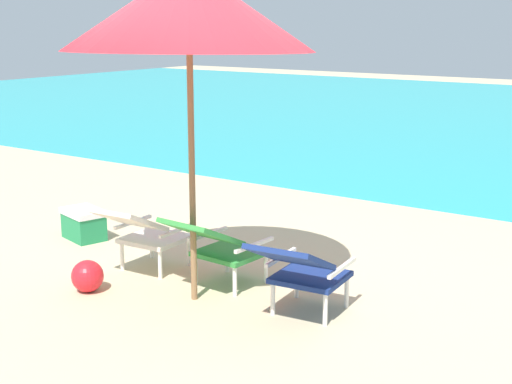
{
  "coord_description": "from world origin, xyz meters",
  "views": [
    {
      "loc": [
        3.6,
        -4.65,
        2.23
      ],
      "look_at": [
        0.0,
        0.56,
        0.75
      ],
      "focal_mm": 51.84,
      "sensor_mm": 36.0,
      "label": 1
    }
  ],
  "objects_px": {
    "lounge_chair_right": "(301,268)",
    "cooler_box": "(84,224)",
    "beach_umbrella_center": "(189,8)",
    "lounge_chair_left": "(142,230)",
    "beach_ball": "(87,276)",
    "lounge_chair_center": "(217,244)"
  },
  "relations": [
    {
      "from": "lounge_chair_center",
      "to": "beach_umbrella_center",
      "type": "relative_size",
      "value": 0.34
    },
    {
      "from": "lounge_chair_left",
      "to": "beach_ball",
      "type": "bearing_deg",
      "value": -96.63
    },
    {
      "from": "beach_umbrella_center",
      "to": "cooler_box",
      "type": "xyz_separation_m",
      "value": [
        -2.02,
        0.67,
        -2.15
      ]
    },
    {
      "from": "lounge_chair_right",
      "to": "cooler_box",
      "type": "relative_size",
      "value": 1.71
    },
    {
      "from": "lounge_chair_center",
      "to": "lounge_chair_right",
      "type": "height_order",
      "value": "same"
    },
    {
      "from": "beach_ball",
      "to": "cooler_box",
      "type": "height_order",
      "value": "cooler_box"
    },
    {
      "from": "lounge_chair_right",
      "to": "cooler_box",
      "type": "height_order",
      "value": "lounge_chair_right"
    },
    {
      "from": "lounge_chair_center",
      "to": "lounge_chair_left",
      "type": "bearing_deg",
      "value": -175.68
    },
    {
      "from": "lounge_chair_left",
      "to": "beach_umbrella_center",
      "type": "bearing_deg",
      "value": -16.41
    },
    {
      "from": "lounge_chair_left",
      "to": "lounge_chair_right",
      "type": "height_order",
      "value": "same"
    },
    {
      "from": "beach_umbrella_center",
      "to": "cooler_box",
      "type": "relative_size",
      "value": 4.92
    },
    {
      "from": "cooler_box",
      "to": "beach_ball",
      "type": "bearing_deg",
      "value": -41.48
    },
    {
      "from": "lounge_chair_right",
      "to": "beach_umbrella_center",
      "type": "distance_m",
      "value": 2.13
    },
    {
      "from": "lounge_chair_right",
      "to": "cooler_box",
      "type": "distance_m",
      "value": 3.0
    },
    {
      "from": "lounge_chair_left",
      "to": "lounge_chair_right",
      "type": "bearing_deg",
      "value": -2.74
    },
    {
      "from": "lounge_chair_left",
      "to": "cooler_box",
      "type": "height_order",
      "value": "lounge_chair_left"
    },
    {
      "from": "lounge_chair_right",
      "to": "beach_umbrella_center",
      "type": "relative_size",
      "value": 0.35
    },
    {
      "from": "lounge_chair_center",
      "to": "beach_ball",
      "type": "height_order",
      "value": "lounge_chair_center"
    },
    {
      "from": "lounge_chair_center",
      "to": "beach_umbrella_center",
      "type": "xyz_separation_m",
      "value": [
        -0.02,
        -0.29,
        1.91
      ]
    },
    {
      "from": "lounge_chair_left",
      "to": "beach_umbrella_center",
      "type": "xyz_separation_m",
      "value": [
        0.78,
        -0.23,
        1.91
      ]
    },
    {
      "from": "beach_umbrella_center",
      "to": "lounge_chair_left",
      "type": "bearing_deg",
      "value": 163.59
    },
    {
      "from": "lounge_chair_right",
      "to": "beach_ball",
      "type": "distance_m",
      "value": 1.87
    }
  ]
}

